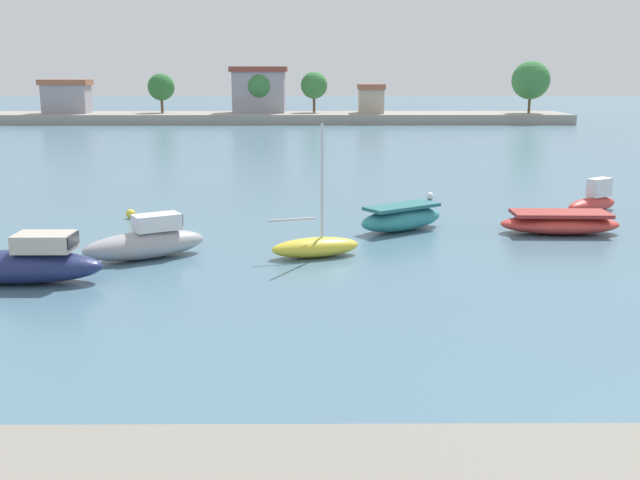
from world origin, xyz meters
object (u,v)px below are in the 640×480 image
at_px(moored_boat_7, 594,201).
at_px(mooring_buoy_0, 430,196).
at_px(moored_boat_3, 146,242).
at_px(moored_boat_2, 21,264).
at_px(mooring_buoy_2, 131,214).
at_px(moored_boat_6, 560,223).
at_px(moored_boat_5, 402,218).
at_px(moored_boat_4, 315,246).

distance_m(moored_boat_7, mooring_buoy_0, 8.26).
bearing_deg(moored_boat_7, moored_boat_3, 169.49).
xyz_separation_m(moored_boat_2, mooring_buoy_2, (0.89, 10.60, -0.42)).
distance_m(moored_boat_2, mooring_buoy_0, 22.17).
relative_size(moored_boat_3, moored_boat_6, 0.92).
relative_size(moored_boat_3, mooring_buoy_2, 10.77).
xyz_separation_m(moored_boat_5, mooring_buoy_2, (-12.36, 2.73, -0.32)).
relative_size(moored_boat_2, moored_boat_3, 1.19).
xyz_separation_m(moored_boat_5, mooring_buoy_0, (2.45, 7.79, -0.35)).
xyz_separation_m(moored_boat_2, mooring_buoy_0, (15.69, 15.66, -0.44)).
xyz_separation_m(moored_boat_4, moored_boat_5, (3.71, 4.55, 0.14)).
relative_size(moored_boat_2, moored_boat_6, 1.09).
bearing_deg(mooring_buoy_0, mooring_buoy_2, -161.13).
bearing_deg(moored_boat_4, moored_boat_6, 4.22).
bearing_deg(moored_boat_3, mooring_buoy_2, 77.78).
relative_size(moored_boat_4, moored_boat_5, 1.12).
xyz_separation_m(moored_boat_4, mooring_buoy_0, (6.16, 12.34, -0.21)).
distance_m(moored_boat_4, moored_boat_5, 5.88).
height_order(moored_boat_6, mooring_buoy_2, moored_boat_6).
xyz_separation_m(moored_boat_2, moored_boat_3, (3.34, 3.14, -0.03)).
distance_m(moored_boat_2, moored_boat_7, 26.06).
relative_size(moored_boat_7, mooring_buoy_2, 7.90).
distance_m(moored_boat_2, moored_boat_3, 4.58).
xyz_separation_m(moored_boat_3, moored_boat_5, (9.91, 4.73, -0.07)).
bearing_deg(moored_boat_3, moored_boat_7, -6.16).
relative_size(moored_boat_2, moored_boat_5, 1.27).
bearing_deg(moored_boat_2, moored_boat_4, 19.16).
bearing_deg(mooring_buoy_0, moored_boat_4, -116.53).
distance_m(moored_boat_2, moored_boat_5, 15.41).
relative_size(moored_boat_4, mooring_buoy_0, 12.65).
height_order(moored_boat_7, mooring_buoy_0, moored_boat_7).
bearing_deg(moored_boat_5, moored_boat_4, -163.73).
bearing_deg(moored_boat_3, moored_boat_4, -28.77).
xyz_separation_m(moored_boat_3, moored_boat_6, (16.54, 4.11, -0.16)).
bearing_deg(mooring_buoy_2, moored_boat_7, 3.75).
relative_size(moored_boat_5, mooring_buoy_2, 10.15).
xyz_separation_m(moored_boat_3, mooring_buoy_2, (-2.45, 7.46, -0.39)).
xyz_separation_m(moored_boat_6, moored_boat_7, (3.23, 4.80, 0.09)).
bearing_deg(moored_boat_5, moored_boat_7, -11.55).
bearing_deg(moored_boat_2, moored_boat_6, 20.00).
relative_size(moored_boat_6, mooring_buoy_0, 13.06).
height_order(moored_boat_2, moored_boat_5, moored_boat_2).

